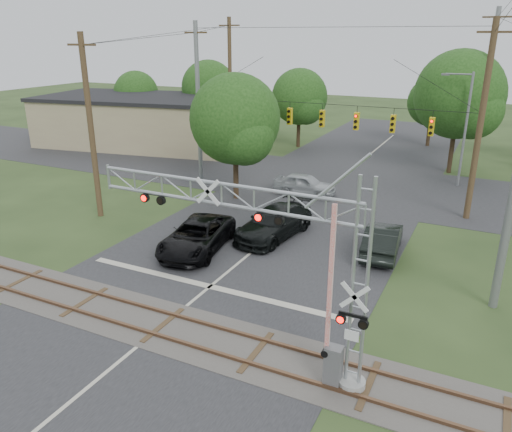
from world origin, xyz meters
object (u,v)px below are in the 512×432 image
at_px(crossing_gantry, 270,249).
at_px(sedan_silver, 305,184).
at_px(streetlight, 464,124).
at_px(pickup_black, 197,236).
at_px(traffic_signal_span, 335,115).
at_px(car_dark, 274,223).
at_px(commercial_building, 146,120).

relative_size(crossing_gantry, sedan_silver, 2.24).
height_order(sedan_silver, streetlight, streetlight).
bearing_deg(pickup_black, traffic_signal_span, 63.05).
bearing_deg(crossing_gantry, pickup_black, 136.16).
bearing_deg(traffic_signal_span, car_dark, -95.30).
distance_m(sedan_silver, streetlight, 12.25).
bearing_deg(car_dark, crossing_gantry, -58.50).
bearing_deg(car_dark, pickup_black, -120.80).
height_order(pickup_black, car_dark, car_dark).
xyz_separation_m(crossing_gantry, traffic_signal_span, (-3.77, 18.36, 1.40)).
height_order(car_dark, sedan_silver, car_dark).
bearing_deg(sedan_silver, car_dark, -173.45).
height_order(traffic_signal_span, commercial_building, traffic_signal_span).
distance_m(car_dark, commercial_building, 27.74).
distance_m(crossing_gantry, pickup_black, 10.74).
distance_m(crossing_gantry, streetlight, 25.80).
bearing_deg(streetlight, sedan_silver, -142.90).
bearing_deg(commercial_building, sedan_silver, -33.14).
xyz_separation_m(traffic_signal_span, pickup_black, (-3.56, -11.33, -4.89)).
distance_m(pickup_black, sedan_silver, 11.61).
xyz_separation_m(sedan_silver, streetlight, (9.29, 7.02, 3.82)).
relative_size(crossing_gantry, commercial_building, 0.44).
bearing_deg(car_dark, sedan_silver, 107.24).
distance_m(car_dark, sedan_silver, 8.12).
xyz_separation_m(traffic_signal_span, car_dark, (-0.73, -7.85, -4.86)).
height_order(traffic_signal_span, sedan_silver, traffic_signal_span).
bearing_deg(pickup_black, car_dark, 41.34).
xyz_separation_m(commercial_building, streetlight, (29.86, -1.98, 2.14)).
relative_size(car_dark, streetlight, 0.70).
xyz_separation_m(car_dark, commercial_building, (-21.83, 17.03, 1.60)).
xyz_separation_m(traffic_signal_span, sedan_silver, (-1.99, 0.17, -4.94)).
distance_m(traffic_signal_span, sedan_silver, 5.33).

